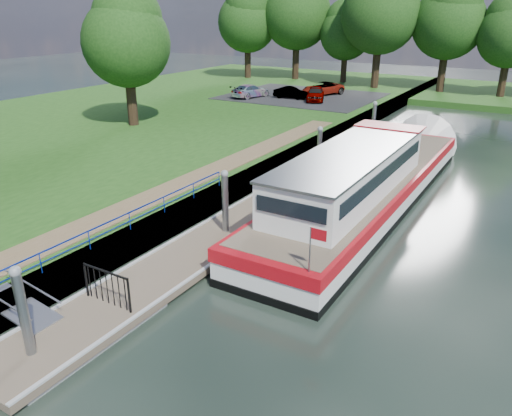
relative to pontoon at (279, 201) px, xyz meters
The scene contains 17 objects.
ground 13.00m from the pontoon, 90.00° to the right, with size 160.00×160.00×0.00m, color black.
riverbank 18.11m from the pontoon, behind, with size 32.00×90.00×0.78m, color #1C4413.
bank_edge 3.25m from the pontoon, 141.89° to the left, with size 1.10×90.00×0.78m, color #473D2D.
footpath 6.69m from the pontoon, 131.35° to the right, with size 1.60×40.00×0.05m, color brown.
carpark 27.32m from the pontoon, 113.75° to the left, with size 14.00×12.00×0.06m, color black.
blue_fence 10.43m from the pontoon, 105.38° to the right, with size 0.04×18.04×0.72m.
pontoon is the anchor object (origin of this frame).
mooring_piles 1.10m from the pontoon, ahead, with size 0.30×27.30×3.55m.
gangway 12.64m from the pontoon, 98.42° to the right, with size 2.58×1.00×0.92m.
gate_panel 10.84m from the pontoon, 90.00° to the right, with size 1.85×0.05×1.15m.
barge 4.50m from the pontoon, 35.43° to the left, with size 4.36×21.15×4.78m.
horizon_trees 36.55m from the pontoon, 92.58° to the left, with size 54.38×10.03×12.87m.
bank_tree_a 18.78m from the pontoon, 156.11° to the left, with size 6.12×6.12×9.72m.
car_a 24.67m from the pontoon, 110.72° to the left, with size 1.54×3.83×1.31m, color #999999.
car_b 25.66m from the pontoon, 116.02° to the left, with size 1.14×3.26×1.07m, color #999999.
car_c 26.31m from the pontoon, 124.49° to the left, with size 1.69×4.16×1.21m, color #999999.
car_d 28.25m from the pontoon, 109.74° to the left, with size 2.04×4.42×1.23m, color #999999.
Camera 1 is at (10.49, -6.62, 8.72)m, focal length 35.00 mm.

